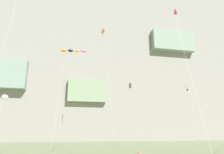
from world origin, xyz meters
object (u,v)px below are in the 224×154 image
object	(u,v)px
kite_box_far_right	(176,13)
kite_windsock_high_center	(70,51)
kite_diamond_low_left	(103,37)
kite_delta_far_left	(189,91)

from	to	relation	value
kite_box_far_right	kite_windsock_high_center	xyz separation A→B (m)	(-27.41, -7.00, -16.58)
kite_box_far_right	kite_diamond_low_left	bearing A→B (deg)	-174.89
kite_box_far_right	kite_windsock_high_center	size ratio (longest dim) A/B	1.95
kite_windsock_high_center	kite_box_far_right	bearing A→B (deg)	14.32
kite_diamond_low_left	kite_box_far_right	bearing A→B (deg)	5.11
kite_box_far_right	kite_diamond_low_left	size ratio (longest dim) A/B	1.34
kite_box_far_right	kite_windsock_high_center	distance (m)	32.79
kite_diamond_low_left	kite_delta_far_left	size ratio (longest dim) A/B	2.02
kite_delta_far_left	kite_windsock_high_center	bearing A→B (deg)	-166.94
kite_box_far_right	kite_diamond_low_left	world-z (taller)	kite_box_far_right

